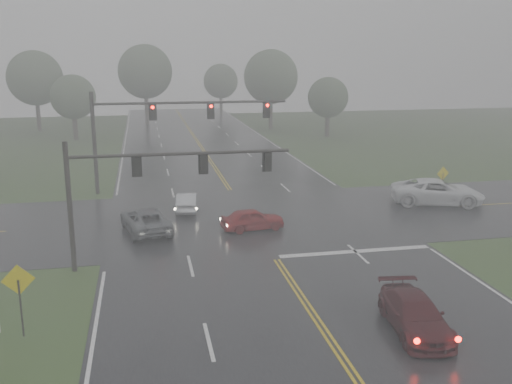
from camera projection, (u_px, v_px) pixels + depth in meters
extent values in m
cube|color=black|center=(254.00, 227.00, 35.52)|extent=(18.00, 160.00, 0.02)
cube|color=black|center=(249.00, 218.00, 37.43)|extent=(120.00, 14.00, 0.02)
cube|color=silver|center=(355.00, 252.00, 31.04)|extent=(8.50, 0.50, 0.01)
imported|color=#3A0A0F|center=(414.00, 331.00, 22.18)|extent=(2.45, 4.90, 1.37)
imported|color=maroon|center=(253.00, 230.00, 34.96)|extent=(4.05, 2.08, 1.32)
imported|color=silver|center=(187.00, 211.00, 39.20)|extent=(1.83, 4.00, 1.27)
imported|color=#595C60|center=(146.00, 232.00, 34.57)|extent=(3.37, 5.48, 1.42)
imported|color=white|center=(436.00, 204.00, 40.94)|extent=(7.04, 4.74, 1.79)
cylinder|color=black|center=(70.00, 208.00, 27.57)|extent=(0.25, 0.25, 6.48)
cylinder|color=black|center=(66.00, 157.00, 26.98)|extent=(0.16, 0.16, 0.72)
cylinder|color=black|center=(181.00, 154.00, 28.02)|extent=(10.89, 0.16, 0.16)
cube|color=black|center=(137.00, 166.00, 27.73)|extent=(0.31, 0.25, 0.95)
cube|color=black|center=(137.00, 166.00, 27.87)|extent=(0.50, 0.03, 1.13)
cube|color=black|center=(204.00, 164.00, 28.36)|extent=(0.31, 0.25, 0.95)
cube|color=black|center=(203.00, 163.00, 28.49)|extent=(0.50, 0.03, 1.13)
cube|color=black|center=(268.00, 161.00, 28.98)|extent=(0.31, 0.25, 0.95)
cube|color=black|center=(267.00, 161.00, 29.11)|extent=(0.50, 0.03, 1.13)
cylinder|color=black|center=(94.00, 144.00, 43.10)|extent=(0.30, 0.30, 7.78)
cylinder|color=black|center=(92.00, 103.00, 42.39)|extent=(0.19, 0.19, 0.86)
cylinder|color=black|center=(192.00, 103.00, 43.81)|extent=(14.84, 0.19, 0.19)
cube|color=black|center=(153.00, 112.00, 43.40)|extent=(0.37, 0.30, 1.13)
cube|color=black|center=(153.00, 112.00, 43.57)|extent=(0.59, 0.03, 1.35)
cylinder|color=#FF0C05|center=(153.00, 107.00, 43.15)|extent=(0.24, 0.06, 0.24)
cube|color=black|center=(211.00, 111.00, 44.25)|extent=(0.37, 0.30, 1.13)
cube|color=black|center=(211.00, 110.00, 44.41)|extent=(0.59, 0.03, 1.35)
cylinder|color=#FF0C05|center=(211.00, 106.00, 44.00)|extent=(0.24, 0.06, 0.24)
cube|color=black|center=(267.00, 110.00, 45.10)|extent=(0.37, 0.30, 1.13)
cube|color=black|center=(266.00, 109.00, 45.26)|extent=(0.59, 0.03, 1.35)
cylinder|color=#FF0C05|center=(267.00, 105.00, 44.85)|extent=(0.24, 0.06, 0.24)
cylinder|color=black|center=(21.00, 308.00, 21.51)|extent=(0.08, 0.08, 2.28)
cube|color=#D9C40C|center=(18.00, 280.00, 21.27)|extent=(1.20, 0.20, 1.20)
cylinder|color=black|center=(442.00, 187.00, 41.91)|extent=(0.07, 0.07, 1.99)
cube|color=#D9C40C|center=(443.00, 173.00, 41.70)|extent=(1.03, 0.24, 1.04)
cylinder|color=#362C23|center=(75.00, 127.00, 71.40)|extent=(0.58, 0.58, 3.10)
sphere|color=#415539|center=(73.00, 97.00, 70.50)|extent=(5.52, 5.52, 5.52)
cylinder|color=#362C23|center=(271.00, 114.00, 81.47)|extent=(0.56, 0.56, 4.29)
sphere|color=#415539|center=(271.00, 77.00, 80.23)|extent=(7.63, 7.63, 7.63)
cylinder|color=#362C23|center=(147.00, 109.00, 87.75)|extent=(0.62, 0.62, 4.60)
sphere|color=#415539|center=(145.00, 72.00, 86.43)|extent=(8.19, 8.19, 8.19)
cylinder|color=#362C23|center=(327.00, 125.00, 74.33)|extent=(0.59, 0.59, 2.94)
sphere|color=#415539|center=(328.00, 97.00, 73.48)|extent=(5.23, 5.23, 5.23)
cylinder|color=#362C23|center=(38.00, 116.00, 79.63)|extent=(0.57, 0.57, 4.24)
sphere|color=#415539|center=(35.00, 78.00, 78.41)|extent=(7.53, 7.53, 7.53)
cylinder|color=#362C23|center=(221.00, 105.00, 101.22)|extent=(0.53, 0.53, 3.41)
sphere|color=#415539|center=(221.00, 81.00, 100.23)|extent=(6.07, 6.07, 6.07)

